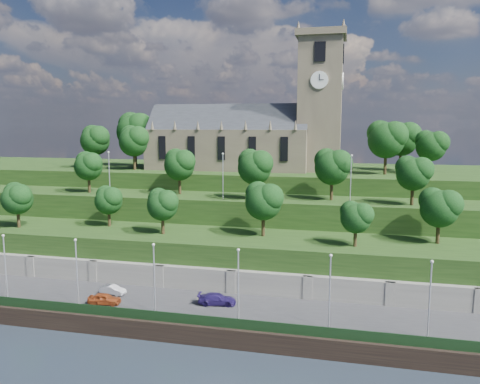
% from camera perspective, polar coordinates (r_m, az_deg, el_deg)
% --- Properties ---
extents(ground, '(320.00, 320.00, 0.00)m').
position_cam_1_polar(ground, '(55.46, -9.30, -17.51)').
color(ground, black).
rests_on(ground, ground).
extents(promenade, '(160.00, 12.00, 2.00)m').
position_cam_1_polar(promenade, '(60.15, -7.10, -14.30)').
color(promenade, '#2D2D30').
rests_on(promenade, ground).
extents(quay_wall, '(160.00, 0.50, 2.20)m').
position_cam_1_polar(quay_wall, '(54.95, -9.35, -16.50)').
color(quay_wall, black).
rests_on(quay_wall, ground).
extents(fence, '(160.00, 0.10, 1.20)m').
position_cam_1_polar(fence, '(54.89, -9.12, -14.81)').
color(fence, '#163216').
rests_on(fence, promenade).
extents(retaining_wall, '(160.00, 2.10, 5.00)m').
position_cam_1_polar(retaining_wall, '(64.88, -5.30, -11.14)').
color(retaining_wall, slate).
rests_on(retaining_wall, ground).
extents(embankment_lower, '(160.00, 12.00, 8.00)m').
position_cam_1_polar(embankment_lower, '(69.88, -3.76, -8.40)').
color(embankment_lower, '#1B3612').
rests_on(embankment_lower, ground).
extents(embankment_upper, '(160.00, 10.00, 12.00)m').
position_cam_1_polar(embankment_upper, '(79.62, -1.50, -4.82)').
color(embankment_upper, '#1B3612').
rests_on(embankment_upper, ground).
extents(hilltop, '(160.00, 32.00, 15.00)m').
position_cam_1_polar(hilltop, '(99.41, 1.50, -1.31)').
color(hilltop, '#1B3612').
rests_on(hilltop, ground).
extents(church, '(38.60, 12.35, 27.60)m').
position_cam_1_polar(church, '(93.96, 1.52, 7.34)').
color(church, brown).
rests_on(church, hilltop).
extents(trees_lower, '(67.52, 8.91, 7.87)m').
position_cam_1_polar(trees_lower, '(67.47, -1.91, -1.27)').
color(trees_lower, black).
rests_on(trees_lower, embankment_lower).
extents(trees_upper, '(59.55, 8.36, 8.25)m').
position_cam_1_polar(trees_upper, '(76.17, 1.43, 3.23)').
color(trees_upper, black).
rests_on(trees_upper, embankment_upper).
extents(trees_hilltop, '(71.95, 16.19, 11.65)m').
position_cam_1_polar(trees_hilltop, '(93.62, -0.14, 6.86)').
color(trees_hilltop, black).
rests_on(trees_hilltop, hilltop).
extents(lamp_posts_promenade, '(60.36, 0.36, 8.51)m').
position_cam_1_polar(lamp_posts_promenade, '(55.78, -10.42, -9.78)').
color(lamp_posts_promenade, '#B2B2B7').
rests_on(lamp_posts_promenade, promenade).
extents(lamp_posts_upper, '(40.36, 0.36, 7.52)m').
position_cam_1_polar(lamp_posts_upper, '(75.05, -2.10, 2.40)').
color(lamp_posts_upper, '#B2B2B7').
rests_on(lamp_posts_upper, embankment_upper).
extents(car_left, '(4.19, 2.15, 1.37)m').
position_cam_1_polar(car_left, '(61.43, -16.19, -12.39)').
color(car_left, '#8F3A17').
rests_on(car_left, promenade).
extents(car_middle, '(3.65, 1.68, 1.16)m').
position_cam_1_polar(car_middle, '(64.59, -15.25, -11.42)').
color(car_middle, '#9D9CA1').
rests_on(car_middle, promenade).
extents(car_right, '(4.92, 2.55, 1.36)m').
position_cam_1_polar(car_right, '(59.10, -2.82, -12.90)').
color(car_right, '#22164F').
rests_on(car_right, promenade).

